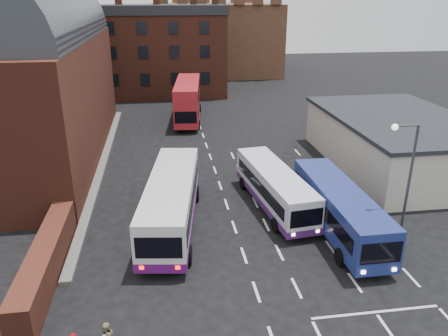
{
  "coord_description": "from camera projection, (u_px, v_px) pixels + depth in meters",
  "views": [
    {
      "loc": [
        -4.05,
        -17.73,
        13.25
      ],
      "look_at": [
        0.0,
        10.0,
        2.2
      ],
      "focal_mm": 35.0,
      "sensor_mm": 36.0,
      "label": 1
    }
  ],
  "objects": [
    {
      "name": "ground",
      "position": [
        253.0,
        282.0,
        21.73
      ],
      "size": [
        180.0,
        180.0,
        0.0
      ],
      "primitive_type": "plane",
      "color": "black"
    },
    {
      "name": "railway_station",
      "position": [
        20.0,
        69.0,
        36.18
      ],
      "size": [
        12.0,
        28.0,
        16.0
      ],
      "color": "#602B1E",
      "rests_on": "ground"
    },
    {
      "name": "forecourt_wall",
      "position": [
        46.0,
        261.0,
        21.87
      ],
      "size": [
        1.2,
        10.0,
        1.8
      ],
      "primitive_type": "cube",
      "color": "#602B1E",
      "rests_on": "ground"
    },
    {
      "name": "cream_building",
      "position": [
        397.0,
        141.0,
        35.84
      ],
      "size": [
        10.4,
        16.4,
        4.25
      ],
      "color": "beige",
      "rests_on": "ground"
    },
    {
      "name": "brick_terrace",
      "position": [
        145.0,
        56.0,
        61.25
      ],
      "size": [
        22.0,
        10.0,
        11.0
      ],
      "primitive_type": "cube",
      "color": "brown",
      "rests_on": "ground"
    },
    {
      "name": "castle_keep",
      "position": [
        212.0,
        38.0,
        81.09
      ],
      "size": [
        22.0,
        22.0,
        12.0
      ],
      "primitive_type": "cube",
      "color": "brown",
      "rests_on": "ground"
    },
    {
      "name": "bus_white_outbound",
      "position": [
        171.0,
        199.0,
        26.35
      ],
      "size": [
        4.19,
        11.73,
        3.13
      ],
      "rotation": [
        0.0,
        0.0,
        -0.14
      ],
      "color": "silver",
      "rests_on": "ground"
    },
    {
      "name": "bus_white_inbound",
      "position": [
        275.0,
        186.0,
        28.84
      ],
      "size": [
        3.37,
        9.93,
        2.65
      ],
      "rotation": [
        0.0,
        0.0,
        3.26
      ],
      "color": "white",
      "rests_on": "ground"
    },
    {
      "name": "bus_blue",
      "position": [
        339.0,
        207.0,
        25.71
      ],
      "size": [
        2.63,
        10.36,
        2.82
      ],
      "rotation": [
        0.0,
        0.0,
        3.14
      ],
      "color": "navy",
      "rests_on": "ground"
    },
    {
      "name": "bus_red_double",
      "position": [
        188.0,
        100.0,
        49.1
      ],
      "size": [
        3.74,
        11.33,
        4.45
      ],
      "rotation": [
        0.0,
        0.0,
        3.03
      ],
      "color": "red",
      "rests_on": "ground"
    },
    {
      "name": "street_lamp",
      "position": [
        405.0,
        177.0,
        22.73
      ],
      "size": [
        1.51,
        0.33,
        7.39
      ],
      "rotation": [
        0.0,
        0.0,
        0.02
      ],
      "color": "#484B4E",
      "rests_on": "ground"
    }
  ]
}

